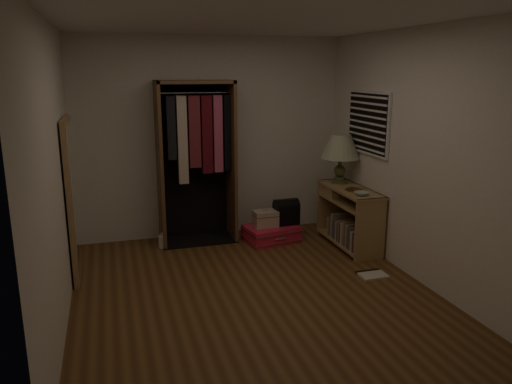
{
  "coord_description": "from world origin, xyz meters",
  "views": [
    {
      "loc": [
        -1.3,
        -4.41,
        2.18
      ],
      "look_at": [
        0.3,
        0.95,
        0.8
      ],
      "focal_mm": 35.0,
      "sensor_mm": 36.0,
      "label": 1
    }
  ],
  "objects_px": {
    "console_bookshelf": "(349,215)",
    "black_bag": "(286,211)",
    "white_jug": "(163,241)",
    "table_lamp": "(341,148)",
    "pink_suitcase": "(271,233)",
    "open_wardrobe": "(199,148)",
    "train_case": "(265,218)",
    "floor_mirror": "(72,199)"
  },
  "relations": [
    {
      "from": "console_bookshelf",
      "to": "white_jug",
      "type": "distance_m",
      "value": 2.36
    },
    {
      "from": "black_bag",
      "to": "table_lamp",
      "type": "relative_size",
      "value": 0.54
    },
    {
      "from": "train_case",
      "to": "white_jug",
      "type": "xyz_separation_m",
      "value": [
        -1.31,
        0.15,
        -0.23
      ]
    },
    {
      "from": "console_bookshelf",
      "to": "open_wardrobe",
      "type": "relative_size",
      "value": 0.55
    },
    {
      "from": "console_bookshelf",
      "to": "black_bag",
      "type": "bearing_deg",
      "value": 146.11
    },
    {
      "from": "console_bookshelf",
      "to": "black_bag",
      "type": "relative_size",
      "value": 3.29
    },
    {
      "from": "table_lamp",
      "to": "floor_mirror",
      "type": "bearing_deg",
      "value": -174.23
    },
    {
      "from": "open_wardrobe",
      "to": "table_lamp",
      "type": "relative_size",
      "value": 3.28
    },
    {
      "from": "console_bookshelf",
      "to": "pink_suitcase",
      "type": "height_order",
      "value": "console_bookshelf"
    },
    {
      "from": "console_bookshelf",
      "to": "open_wardrobe",
      "type": "height_order",
      "value": "open_wardrobe"
    },
    {
      "from": "floor_mirror",
      "to": "table_lamp",
      "type": "relative_size",
      "value": 2.72
    },
    {
      "from": "train_case",
      "to": "pink_suitcase",
      "type": "bearing_deg",
      "value": -7.97
    },
    {
      "from": "train_case",
      "to": "table_lamp",
      "type": "relative_size",
      "value": 0.51
    },
    {
      "from": "black_bag",
      "to": "train_case",
      "type": "bearing_deg",
      "value": -177.58
    },
    {
      "from": "black_bag",
      "to": "white_jug",
      "type": "xyz_separation_m",
      "value": [
        -1.6,
        0.12,
        -0.3
      ]
    },
    {
      "from": "train_case",
      "to": "table_lamp",
      "type": "height_order",
      "value": "table_lamp"
    },
    {
      "from": "white_jug",
      "to": "console_bookshelf",
      "type": "bearing_deg",
      "value": -14.18
    },
    {
      "from": "floor_mirror",
      "to": "black_bag",
      "type": "bearing_deg",
      "value": 10.52
    },
    {
      "from": "floor_mirror",
      "to": "train_case",
      "type": "relative_size",
      "value": 5.39
    },
    {
      "from": "pink_suitcase",
      "to": "train_case",
      "type": "distance_m",
      "value": 0.22
    },
    {
      "from": "floor_mirror",
      "to": "table_lamp",
      "type": "bearing_deg",
      "value": 5.77
    },
    {
      "from": "pink_suitcase",
      "to": "open_wardrobe",
      "type": "bearing_deg",
      "value": 149.84
    },
    {
      "from": "open_wardrobe",
      "to": "train_case",
      "type": "height_order",
      "value": "open_wardrobe"
    },
    {
      "from": "floor_mirror",
      "to": "pink_suitcase",
      "type": "height_order",
      "value": "floor_mirror"
    },
    {
      "from": "pink_suitcase",
      "to": "white_jug",
      "type": "relative_size",
      "value": 3.95
    },
    {
      "from": "black_bag",
      "to": "table_lamp",
      "type": "xyz_separation_m",
      "value": [
        0.67,
        -0.15,
        0.83
      ]
    },
    {
      "from": "train_case",
      "to": "black_bag",
      "type": "relative_size",
      "value": 0.93
    },
    {
      "from": "white_jug",
      "to": "table_lamp",
      "type": "bearing_deg",
      "value": -6.85
    },
    {
      "from": "pink_suitcase",
      "to": "white_jug",
      "type": "height_order",
      "value": "pink_suitcase"
    },
    {
      "from": "pink_suitcase",
      "to": "table_lamp",
      "type": "distance_m",
      "value": 1.42
    },
    {
      "from": "white_jug",
      "to": "train_case",
      "type": "bearing_deg",
      "value": -6.51
    },
    {
      "from": "console_bookshelf",
      "to": "train_case",
      "type": "relative_size",
      "value": 3.55
    },
    {
      "from": "console_bookshelf",
      "to": "pink_suitcase",
      "type": "distance_m",
      "value": 1.02
    },
    {
      "from": "train_case",
      "to": "open_wardrobe",
      "type": "bearing_deg",
      "value": 156.21
    },
    {
      "from": "pink_suitcase",
      "to": "black_bag",
      "type": "height_order",
      "value": "black_bag"
    },
    {
      "from": "console_bookshelf",
      "to": "train_case",
      "type": "xyz_separation_m",
      "value": [
        -0.96,
        0.42,
        -0.09
      ]
    },
    {
      "from": "floor_mirror",
      "to": "train_case",
      "type": "bearing_deg",
      "value": 11.19
    },
    {
      "from": "white_jug",
      "to": "open_wardrobe",
      "type": "bearing_deg",
      "value": 18.13
    },
    {
      "from": "table_lamp",
      "to": "white_jug",
      "type": "bearing_deg",
      "value": 173.15
    },
    {
      "from": "floor_mirror",
      "to": "black_bag",
      "type": "xyz_separation_m",
      "value": [
        2.57,
        0.48,
        -0.47
      ]
    },
    {
      "from": "pink_suitcase",
      "to": "black_bag",
      "type": "xyz_separation_m",
      "value": [
        0.21,
        0.03,
        0.28
      ]
    },
    {
      "from": "black_bag",
      "to": "open_wardrobe",
      "type": "bearing_deg",
      "value": 162.15
    }
  ]
}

